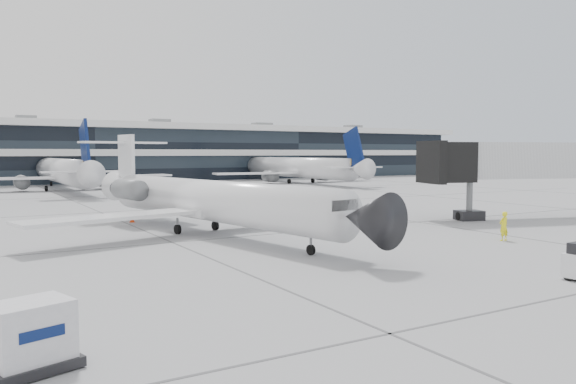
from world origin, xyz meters
TOP-DOWN VIEW (x-y plane):
  - ground at (0.00, 0.00)m, footprint 220.00×220.00m
  - terminal at (0.00, 82.00)m, footprint 170.00×22.00m
  - bg_jet_center at (-8.00, 55.00)m, footprint 32.00×40.00m
  - bg_jet_right at (32.00, 55.00)m, footprint 32.00×40.00m
  - regional_jet at (-6.85, 2.41)m, footprint 24.09×30.04m
  - jet_bridge at (21.59, -3.22)m, footprint 19.99×9.01m
  - ramp_worker at (8.00, -9.72)m, footprint 0.67×0.45m
  - cargo_uld at (-19.65, -17.69)m, footprint 2.48×2.12m
  - traffic_cone at (-9.45, 11.24)m, footprint 0.47×0.47m

SIDE VIEW (x-z plane):
  - ground at x=0.00m, z-range 0.00..0.00m
  - bg_jet_center at x=-8.00m, z-range -4.80..4.80m
  - bg_jet_right at x=32.00m, z-range -4.80..4.80m
  - traffic_cone at x=-9.45m, z-range -0.02..0.58m
  - cargo_uld at x=-19.65m, z-range 0.00..1.74m
  - ramp_worker at x=8.00m, z-range 0.00..1.82m
  - regional_jet at x=-6.85m, z-range -1.10..5.86m
  - jet_bridge at x=21.59m, z-range 1.49..8.00m
  - terminal at x=0.00m, z-range 0.00..10.00m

